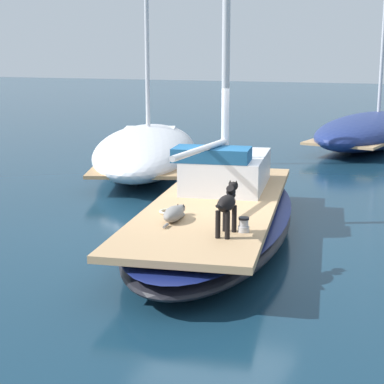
# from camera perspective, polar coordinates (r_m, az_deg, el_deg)

# --- Properties ---
(ground_plane) EXTENTS (120.00, 120.00, 0.00)m
(ground_plane) POSITION_cam_1_polar(r_m,az_deg,el_deg) (10.97, 2.12, -4.14)
(ground_plane) COLOR #143347
(sailboat_main) EXTENTS (3.93, 7.60, 0.66)m
(sailboat_main) POSITION_cam_1_polar(r_m,az_deg,el_deg) (10.88, 2.13, -2.45)
(sailboat_main) COLOR black
(sailboat_main) RESTS_ON ground
(mast_main) EXTENTS (0.14, 2.27, 6.41)m
(mast_main) POSITION_cam_1_polar(r_m,az_deg,el_deg) (11.27, 2.77, 14.41)
(mast_main) COLOR silver
(mast_main) RESTS_ON sailboat_main
(cabin_house) EXTENTS (1.82, 2.47, 0.84)m
(cabin_house) POSITION_cam_1_polar(r_m,az_deg,el_deg) (11.82, 3.03, 2.05)
(cabin_house) COLOR silver
(cabin_house) RESTS_ON sailboat_main
(dog_grey) EXTENTS (0.35, 0.95, 0.22)m
(dog_grey) POSITION_cam_1_polar(r_m,az_deg,el_deg) (9.51, -1.59, -1.93)
(dog_grey) COLOR gray
(dog_grey) RESTS_ON sailboat_main
(dog_black) EXTENTS (0.27, 0.94, 0.70)m
(dog_black) POSITION_cam_1_polar(r_m,az_deg,el_deg) (8.73, 3.17, -1.11)
(dog_black) COLOR black
(dog_black) RESTS_ON sailboat_main
(deck_winch) EXTENTS (0.16, 0.16, 0.21)m
(deck_winch) POSITION_cam_1_polar(r_m,az_deg,el_deg) (8.93, 4.65, -2.97)
(deck_winch) COLOR #B7B7BC
(deck_winch) RESTS_ON sailboat_main
(coiled_rope) EXTENTS (0.32, 0.32, 0.04)m
(coiled_rope) POSITION_cam_1_polar(r_m,az_deg,el_deg) (9.97, -2.05, -1.77)
(coiled_rope) COLOR beige
(coiled_rope) RESTS_ON sailboat_main
(moored_boat_far_astern) EXTENTS (3.84, 7.98, 8.27)m
(moored_boat_far_astern) POSITION_cam_1_polar(r_m,az_deg,el_deg) (22.34, 15.71, 5.39)
(moored_boat_far_astern) COLOR navy
(moored_boat_far_astern) RESTS_ON ground
(moored_boat_port_side) EXTENTS (5.41, 8.17, 5.63)m
(moored_boat_port_side) POSITION_cam_1_polar(r_m,az_deg,el_deg) (17.31, -4.15, 3.86)
(moored_boat_port_side) COLOR white
(moored_boat_port_side) RESTS_ON ground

